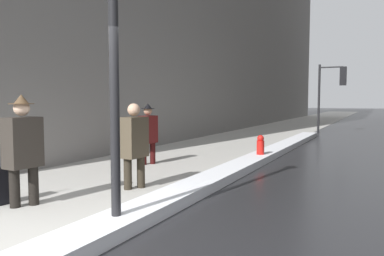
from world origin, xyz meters
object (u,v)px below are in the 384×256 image
object	(u,v)px
pedestrian_trailing	(23,146)
pedestrian_in_fedora	(148,131)
pedestrian_in_glasses	(134,142)
rolling_suitcase	(1,185)
lamp_post	(113,12)
fire_hydrant	(260,148)
traffic_light_near	(334,83)

from	to	relation	value
pedestrian_trailing	pedestrian_in_fedora	xyz separation A→B (m)	(-0.41, 3.99, -0.09)
pedestrian_in_glasses	rolling_suitcase	world-z (taller)	pedestrian_in_glasses
pedestrian_trailing	rolling_suitcase	bearing A→B (deg)	-77.34
pedestrian_in_glasses	rolling_suitcase	bearing A→B (deg)	-32.45
lamp_post	fire_hydrant	bearing A→B (deg)	89.44
pedestrian_trailing	fire_hydrant	world-z (taller)	pedestrian_trailing
lamp_post	fire_hydrant	world-z (taller)	lamp_post
pedestrian_in_glasses	fire_hydrant	bearing A→B (deg)	167.57
lamp_post	pedestrian_trailing	distance (m)	2.57
pedestrian_in_glasses	pedestrian_in_fedora	xyz separation A→B (m)	(-1.23, 2.29, -0.02)
pedestrian_in_glasses	pedestrian_in_fedora	distance (m)	2.60
pedestrian_trailing	fire_hydrant	size ratio (longest dim) A/B	2.44
lamp_post	traffic_light_near	distance (m)	15.97
pedestrian_in_glasses	lamp_post	bearing A→B (deg)	32.58
lamp_post	pedestrian_trailing	world-z (taller)	lamp_post
pedestrian_trailing	rolling_suitcase	size ratio (longest dim) A/B	1.80
traffic_light_near	fire_hydrant	bearing A→B (deg)	-93.48
traffic_light_near	lamp_post	bearing A→B (deg)	-92.19
traffic_light_near	rolling_suitcase	world-z (taller)	traffic_light_near
traffic_light_near	pedestrian_in_fedora	bearing A→B (deg)	-103.97
rolling_suitcase	fire_hydrant	size ratio (longest dim) A/B	1.36
lamp_post	pedestrian_trailing	xyz separation A→B (m)	(-1.88, 0.16, -1.75)
pedestrian_in_glasses	rolling_suitcase	size ratio (longest dim) A/B	1.64
lamp_post	traffic_light_near	world-z (taller)	lamp_post
pedestrian_in_glasses	fire_hydrant	world-z (taller)	pedestrian_in_glasses
pedestrian_trailing	pedestrian_in_glasses	bearing A→B (deg)	157.00
pedestrian_trailing	fire_hydrant	xyz separation A→B (m)	(1.94, 5.80, -0.59)
lamp_post	rolling_suitcase	distance (m)	3.32
traffic_light_near	pedestrian_trailing	xyz separation A→B (m)	(-2.64, -15.78, -1.51)
traffic_light_near	fire_hydrant	distance (m)	10.22
pedestrian_trailing	fire_hydrant	distance (m)	6.15
pedestrian_trailing	rolling_suitcase	world-z (taller)	pedestrian_trailing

